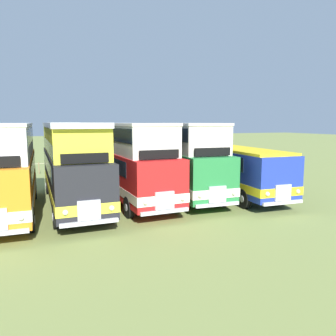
{
  "coord_description": "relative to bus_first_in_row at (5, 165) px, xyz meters",
  "views": [
    {
      "loc": [
        -5.19,
        -18.18,
        4.54
      ],
      "look_at": [
        2.11,
        -0.39,
        1.88
      ],
      "focal_mm": 35.5,
      "sensor_mm": 36.0,
      "label": 1
    }
  ],
  "objects": [
    {
      "name": "bus_fourth_in_row",
      "position": [
        9.68,
        0.6,
        -0.0
      ],
      "size": [
        3.1,
        9.9,
        4.49
      ],
      "color": "#237538",
      "rests_on": "ground"
    },
    {
      "name": "bus_fifth_in_row",
      "position": [
        12.9,
        0.45,
        -0.71
      ],
      "size": [
        3.18,
        11.52,
        2.99
      ],
      "color": "#1E339E",
      "rests_on": "ground"
    },
    {
      "name": "bus_second_in_row",
      "position": [
        3.22,
        0.66,
        -0.11
      ],
      "size": [
        2.64,
        11.13,
        4.52
      ],
      "color": "black",
      "rests_on": "ground"
    },
    {
      "name": "bus_third_in_row",
      "position": [
        6.44,
        0.75,
        0.0
      ],
      "size": [
        2.8,
        10.53,
        4.49
      ],
      "color": "red",
      "rests_on": "ground"
    },
    {
      "name": "bus_first_in_row",
      "position": [
        0.0,
        0.0,
        0.0
      ],
      "size": [
        2.81,
        9.99,
        4.49
      ],
      "color": "orange",
      "rests_on": "ground"
    },
    {
      "name": "ground_plane",
      "position": [
        6.45,
        0.26,
        -2.47
      ],
      "size": [
        200.0,
        200.0,
        0.0
      ],
      "primitive_type": "plane",
      "color": "olive"
    },
    {
      "name": "rope_fence_line",
      "position": [
        6.45,
        13.16,
        -1.81
      ],
      "size": [
        18.98,
        0.08,
        1.05
      ],
      "color": "#8C704C",
      "rests_on": "ground"
    }
  ]
}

